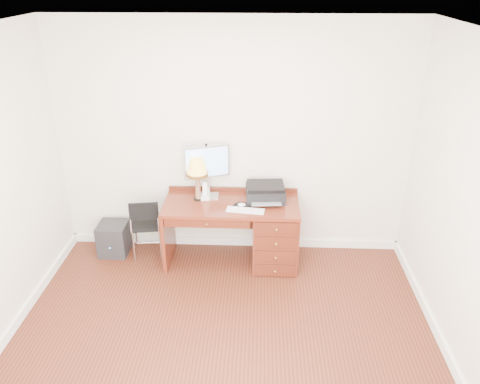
{
  "coord_description": "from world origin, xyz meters",
  "views": [
    {
      "loc": [
        0.31,
        -3.21,
        3.11
      ],
      "look_at": [
        0.11,
        1.2,
        0.99
      ],
      "focal_mm": 35.0,
      "sensor_mm": 36.0,
      "label": 1
    }
  ],
  "objects_px": {
    "printer": "(265,192)",
    "chair": "(145,222)",
    "desk": "(260,230)",
    "monitor": "(208,165)",
    "phone": "(205,194)",
    "leg_lamp": "(197,170)",
    "equipment_box": "(114,238)"
  },
  "relations": [
    {
      "from": "printer",
      "to": "chair",
      "type": "relative_size",
      "value": 0.59
    },
    {
      "from": "desk",
      "to": "phone",
      "type": "height_order",
      "value": "phone"
    },
    {
      "from": "desk",
      "to": "leg_lamp",
      "type": "bearing_deg",
      "value": 173.69
    },
    {
      "from": "desk",
      "to": "monitor",
      "type": "xyz_separation_m",
      "value": [
        -0.59,
        0.19,
        0.71
      ]
    },
    {
      "from": "printer",
      "to": "chair",
      "type": "height_order",
      "value": "printer"
    },
    {
      "from": "monitor",
      "to": "chair",
      "type": "distance_m",
      "value": 1.0
    },
    {
      "from": "printer",
      "to": "leg_lamp",
      "type": "xyz_separation_m",
      "value": [
        -0.75,
        -0.02,
        0.27
      ]
    },
    {
      "from": "desk",
      "to": "monitor",
      "type": "relative_size",
      "value": 2.51
    },
    {
      "from": "monitor",
      "to": "printer",
      "type": "distance_m",
      "value": 0.71
    },
    {
      "from": "leg_lamp",
      "to": "chair",
      "type": "xyz_separation_m",
      "value": [
        -0.62,
        -0.04,
        -0.65
      ]
    },
    {
      "from": "monitor",
      "to": "leg_lamp",
      "type": "height_order",
      "value": "monitor"
    },
    {
      "from": "phone",
      "to": "printer",
      "type": "bearing_deg",
      "value": -5.32
    },
    {
      "from": "printer",
      "to": "chair",
      "type": "distance_m",
      "value": 1.43
    },
    {
      "from": "desk",
      "to": "chair",
      "type": "bearing_deg",
      "value": 178.39
    },
    {
      "from": "desk",
      "to": "leg_lamp",
      "type": "relative_size",
      "value": 3.05
    },
    {
      "from": "chair",
      "to": "printer",
      "type": "bearing_deg",
      "value": -6.65
    },
    {
      "from": "chair",
      "to": "monitor",
      "type": "bearing_deg",
      "value": 2.81
    },
    {
      "from": "monitor",
      "to": "equipment_box",
      "type": "distance_m",
      "value": 1.48
    },
    {
      "from": "printer",
      "to": "desk",
      "type": "bearing_deg",
      "value": -122.04
    },
    {
      "from": "phone",
      "to": "leg_lamp",
      "type": "bearing_deg",
      "value": -176.64
    },
    {
      "from": "chair",
      "to": "leg_lamp",
      "type": "bearing_deg",
      "value": -5.63
    },
    {
      "from": "leg_lamp",
      "to": "equipment_box",
      "type": "xyz_separation_m",
      "value": [
        -1.04,
        0.02,
        -0.92
      ]
    },
    {
      "from": "leg_lamp",
      "to": "equipment_box",
      "type": "height_order",
      "value": "leg_lamp"
    },
    {
      "from": "printer",
      "to": "equipment_box",
      "type": "relative_size",
      "value": 1.16
    },
    {
      "from": "phone",
      "to": "equipment_box",
      "type": "relative_size",
      "value": 0.53
    },
    {
      "from": "monitor",
      "to": "phone",
      "type": "relative_size",
      "value": 2.94
    },
    {
      "from": "monitor",
      "to": "equipment_box",
      "type": "bearing_deg",
      "value": 164.98
    },
    {
      "from": "desk",
      "to": "phone",
      "type": "distance_m",
      "value": 0.74
    },
    {
      "from": "desk",
      "to": "chair",
      "type": "relative_size",
      "value": 1.96
    },
    {
      "from": "leg_lamp",
      "to": "phone",
      "type": "xyz_separation_m",
      "value": [
        0.08,
        0.01,
        -0.3
      ]
    },
    {
      "from": "desk",
      "to": "monitor",
      "type": "height_order",
      "value": "monitor"
    },
    {
      "from": "desk",
      "to": "phone",
      "type": "bearing_deg",
      "value": 171.76
    }
  ]
}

